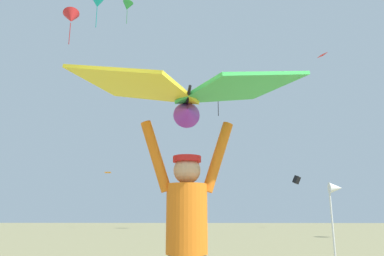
{
  "coord_description": "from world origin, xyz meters",
  "views": [
    {
      "loc": [
        -0.19,
        -3.16,
        1.12
      ],
      "look_at": [
        -0.34,
        1.04,
        2.14
      ],
      "focal_mm": 33.85,
      "sensor_mm": 36.0,
      "label": 1
    }
  ],
  "objects": [
    {
      "name": "kite_flyer_person",
      "position": [
        -0.34,
        -0.1,
        0.94
      ],
      "size": [
        0.81,
        0.37,
        1.92
      ],
      "color": "#424751",
      "rests_on": "ground"
    },
    {
      "name": "held_stunt_kite",
      "position": [
        -0.33,
        -0.19,
        2.16
      ],
      "size": [
        2.04,
        1.17,
        0.42
      ],
      "color": "black"
    },
    {
      "name": "distant_kite_orange_overhead_distant",
      "position": [
        -10.23,
        33.67,
        5.51
      ],
      "size": [
        0.91,
        0.91,
        0.16
      ],
      "color": "orange"
    },
    {
      "name": "distant_kite_red_mid_left",
      "position": [
        6.85,
        17.09,
        10.51
      ],
      "size": [
        0.65,
        0.7,
        0.35
      ],
      "color": "red"
    },
    {
      "name": "distant_kite_red_high_left",
      "position": [
        -11.23,
        23.42,
        17.16
      ],
      "size": [
        1.99,
        2.09,
        3.18
      ],
      "color": "red"
    },
    {
      "name": "distant_kite_black_high_right",
      "position": [
        1.01,
        27.93,
        12.21
      ],
      "size": [
        1.98,
        1.94,
        3.09
      ],
      "color": "black"
    },
    {
      "name": "distant_kite_black_low_right",
      "position": [
        9.02,
        33.98,
        4.69
      ],
      "size": [
        0.91,
        0.72,
        0.97
      ],
      "color": "black"
    },
    {
      "name": "distant_kite_teal_low_left",
      "position": [
        -6.35,
        15.23,
        13.21
      ],
      "size": [
        1.19,
        1.21,
        2.07
      ],
      "color": "#19B2AD"
    },
    {
      "name": "distant_kite_green_far_center",
      "position": [
        -6.96,
        25.1,
        19.18
      ],
      "size": [
        1.34,
        1.26,
        2.18
      ],
      "color": "green"
    },
    {
      "name": "marker_flag",
      "position": [
        2.66,
        5.0,
        1.6
      ],
      "size": [
        0.3,
        0.24,
        1.84
      ],
      "color": "silver",
      "rests_on": "ground"
    }
  ]
}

